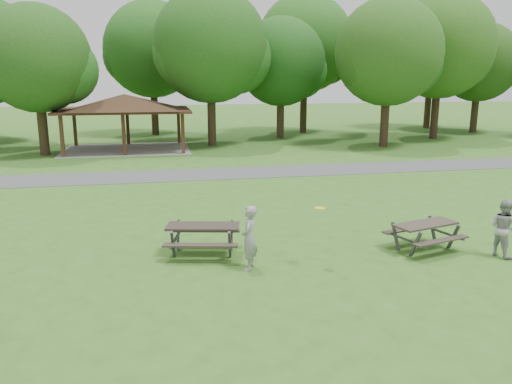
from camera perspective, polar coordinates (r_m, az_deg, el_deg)
name	(u,v)px	position (r m, az deg, el deg)	size (l,w,h in m)	color
ground	(248,282)	(12.35, -0.87, -10.24)	(160.00, 160.00, 0.00)	#2F5F1B
asphalt_path	(198,174)	(25.70, -6.64, 2.02)	(120.00, 3.20, 0.02)	#454548
pavilion	(124,104)	(35.25, -14.81, 9.65)	(8.60, 7.01, 3.76)	#3E2516
tree_row_d	(38,62)	(34.38, -23.64, 13.46)	(6.93, 6.60, 9.27)	black
tree_row_e	(212,49)	(36.47, -5.09, 15.97)	(8.40, 8.00, 11.02)	black
tree_row_f	(282,64)	(40.97, 2.98, 14.35)	(7.35, 7.00, 9.55)	#322016
tree_row_g	(389,55)	(36.94, 15.00, 14.85)	(7.77, 7.40, 10.25)	black
tree_row_h	(441,49)	(42.92, 20.39, 15.11)	(8.61, 8.20, 11.37)	black
tree_row_i	(480,65)	(49.08, 24.21, 13.12)	(7.14, 6.80, 9.52)	black
tree_deep_b	(153,52)	(44.22, -11.66, 15.37)	(8.40, 8.00, 11.13)	black
tree_deep_c	(306,47)	(45.22, 5.71, 16.21)	(8.82, 8.40, 11.90)	#2F1F15
tree_deep_d	(433,54)	(51.83, 19.53, 14.68)	(8.40, 8.00, 11.27)	black
picnic_table_middle	(203,232)	(14.06, -6.08, -4.57)	(2.31, 2.00, 0.87)	black
picnic_table_far	(425,230)	(15.14, 18.75, -4.09)	(2.22, 1.96, 0.82)	#302822
frisbee_in_flight	(320,208)	(12.99, 7.30, -1.86)	(0.38, 0.38, 0.02)	yellow
frisbee_thrower	(249,238)	(12.84, -0.78, -5.27)	(0.62, 0.41, 1.69)	gray
frisbee_catcher	(503,228)	(15.40, 26.43, -3.70)	(0.78, 0.61, 1.61)	#9C9C9F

